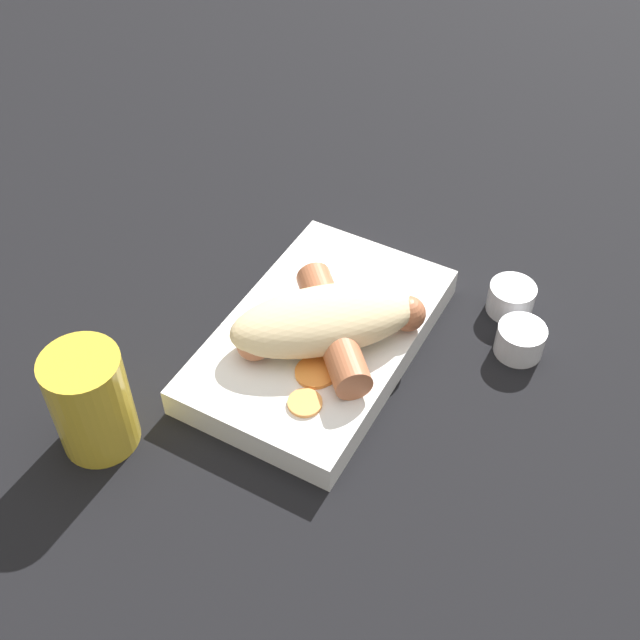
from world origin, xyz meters
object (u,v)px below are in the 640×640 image
condiment_cup_near (520,341)px  sausage (332,328)px  bread_roll (324,320)px  drink_glass (91,402)px  food_tray (320,338)px  condiment_cup_far (511,300)px

condiment_cup_near → sausage: bearing=-56.7°
bread_roll → condiment_cup_near: size_ratio=3.87×
bread_roll → drink_glass: bearing=-35.9°
drink_glass → condiment_cup_near: bearing=133.9°
bread_roll → food_tray: bearing=-134.0°
condiment_cup_near → drink_glass: (0.26, -0.28, 0.04)m
bread_roll → sausage: size_ratio=1.29×
sausage → drink_glass: bearing=-37.5°
sausage → food_tray: bearing=-116.1°
food_tray → condiment_cup_far: condiment_cup_far is taller
sausage → condiment_cup_near: size_ratio=3.00×
sausage → condiment_cup_near: (-0.10, 0.15, -0.03)m
drink_glass → sausage: bearing=142.5°
food_tray → sausage: (0.01, 0.02, 0.03)m
condiment_cup_near → condiment_cup_far: same height
food_tray → bread_roll: bearing=46.0°
condiment_cup_far → drink_glass: (0.31, -0.25, 0.04)m
sausage → condiment_cup_far: 0.19m
bread_roll → drink_glass: (0.17, -0.12, -0.00)m
condiment_cup_far → sausage: bearing=-39.8°
condiment_cup_near → condiment_cup_far: bearing=-151.9°
sausage → condiment_cup_far: (-0.14, 0.12, -0.03)m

